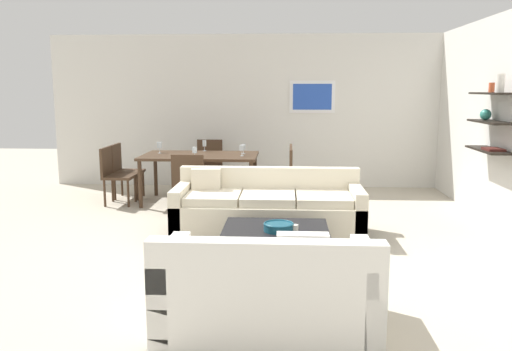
% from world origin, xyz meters
% --- Properties ---
extents(ground_plane, '(18.00, 18.00, 0.00)m').
position_xyz_m(ground_plane, '(0.00, 0.00, 0.00)').
color(ground_plane, '#BCB29E').
extents(back_wall_unit, '(8.40, 0.09, 2.70)m').
position_xyz_m(back_wall_unit, '(0.30, 3.53, 1.35)').
color(back_wall_unit, silver).
rests_on(back_wall_unit, ground).
extents(right_wall_shelf_unit, '(0.34, 8.20, 2.70)m').
position_xyz_m(right_wall_shelf_unit, '(3.03, 0.60, 1.35)').
color(right_wall_shelf_unit, silver).
rests_on(right_wall_shelf_unit, ground).
extents(sofa_beige, '(2.25, 0.90, 0.78)m').
position_xyz_m(sofa_beige, '(0.11, 0.34, 0.29)').
color(sofa_beige, beige).
rests_on(sofa_beige, ground).
extents(loveseat_white, '(1.58, 0.90, 0.78)m').
position_xyz_m(loveseat_white, '(0.20, -2.20, 0.29)').
color(loveseat_white, white).
rests_on(loveseat_white, ground).
extents(coffee_table, '(1.05, 0.94, 0.38)m').
position_xyz_m(coffee_table, '(0.23, -0.82, 0.19)').
color(coffee_table, black).
rests_on(coffee_table, ground).
extents(decorative_bowl, '(0.30, 0.30, 0.08)m').
position_xyz_m(decorative_bowl, '(0.26, -0.87, 0.42)').
color(decorative_bowl, navy).
rests_on(decorative_bowl, coffee_table).
extents(candle_jar, '(0.07, 0.07, 0.07)m').
position_xyz_m(candle_jar, '(0.42, -0.89, 0.42)').
color(candle_jar, silver).
rests_on(candle_jar, coffee_table).
extents(dining_table, '(1.77, 1.04, 0.75)m').
position_xyz_m(dining_table, '(-1.00, 2.10, 0.68)').
color(dining_table, '#422D1E').
rests_on(dining_table, ground).
extents(dining_chair_right_far, '(0.44, 0.44, 0.88)m').
position_xyz_m(dining_chair_right_far, '(0.29, 2.33, 0.50)').
color(dining_chair_right_far, '#422D1E').
rests_on(dining_chair_right_far, ground).
extents(dining_chair_right_near, '(0.44, 0.44, 0.88)m').
position_xyz_m(dining_chair_right_near, '(0.29, 1.86, 0.50)').
color(dining_chair_right_near, '#422D1E').
rests_on(dining_chair_right_near, ground).
extents(dining_chair_left_near, '(0.44, 0.44, 0.88)m').
position_xyz_m(dining_chair_left_near, '(-2.29, 1.86, 0.50)').
color(dining_chair_left_near, '#422D1E').
rests_on(dining_chair_left_near, ground).
extents(dining_chair_left_far, '(0.44, 0.44, 0.88)m').
position_xyz_m(dining_chair_left_far, '(-2.29, 2.33, 0.50)').
color(dining_chair_left_far, '#422D1E').
rests_on(dining_chair_left_far, ground).
extents(dining_chair_foot, '(0.44, 0.44, 0.88)m').
position_xyz_m(dining_chair_foot, '(-1.00, 1.17, 0.50)').
color(dining_chair_foot, '#422D1E').
rests_on(dining_chair_foot, ground).
extents(dining_chair_head, '(0.44, 0.44, 0.88)m').
position_xyz_m(dining_chair_head, '(-1.00, 3.02, 0.50)').
color(dining_chair_head, '#422D1E').
rests_on(dining_chair_head, ground).
extents(wine_glass_foot, '(0.07, 0.07, 0.17)m').
position_xyz_m(wine_glass_foot, '(-1.00, 1.64, 0.87)').
color(wine_glass_foot, silver).
rests_on(wine_glass_foot, dining_table).
extents(wine_glass_right_far, '(0.07, 0.07, 0.15)m').
position_xyz_m(wine_glass_right_far, '(-0.34, 2.22, 0.85)').
color(wine_glass_right_far, silver).
rests_on(wine_glass_right_far, dining_table).
extents(wine_glass_left_far, '(0.08, 0.08, 0.18)m').
position_xyz_m(wine_glass_left_far, '(-1.66, 2.22, 0.88)').
color(wine_glass_left_far, silver).
rests_on(wine_glass_left_far, dining_table).
extents(wine_glass_head, '(0.06, 0.06, 0.18)m').
position_xyz_m(wine_glass_head, '(-1.00, 2.56, 0.87)').
color(wine_glass_head, silver).
rests_on(wine_glass_head, dining_table).
extents(wine_glass_right_near, '(0.07, 0.07, 0.16)m').
position_xyz_m(wine_glass_right_near, '(-0.34, 1.97, 0.87)').
color(wine_glass_right_near, silver).
rests_on(wine_glass_right_near, dining_table).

